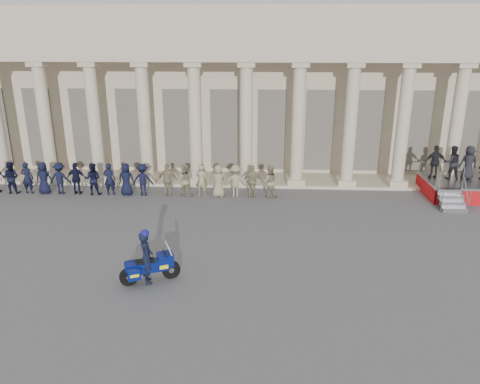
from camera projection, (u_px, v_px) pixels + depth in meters
name	position (u px, v px, depth m)	size (l,w,h in m)	color
ground	(202.00, 252.00, 17.16)	(90.00, 90.00, 0.00)	#4B4B4E
building	(230.00, 84.00, 29.64)	(40.00, 12.50, 9.00)	tan
officer_rank	(112.00, 179.00, 22.97)	(16.13, 0.61, 1.61)	black
reviewing_stand	(469.00, 170.00, 22.68)	(4.21, 3.91, 2.46)	gray
motorcycle	(150.00, 266.00, 14.95)	(1.85, 1.16, 1.26)	black
rider	(146.00, 256.00, 14.79)	(0.64, 0.75, 1.84)	black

